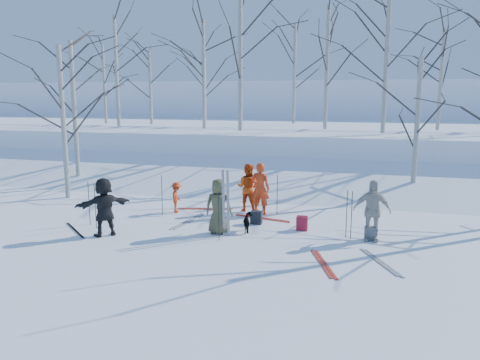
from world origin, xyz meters
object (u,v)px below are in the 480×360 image
(backpack_dark, at_px, (256,217))
(skier_red_north, at_px, (260,189))
(skier_cream_east, at_px, (372,211))
(backpack_grey, at_px, (370,233))
(skier_grey_west, at_px, (104,207))
(skier_redor_behind, at_px, (248,187))
(backpack_red, at_px, (302,223))
(skier_olive_center, at_px, (219,206))
(skier_red_seated, at_px, (177,197))
(dog, at_px, (248,223))

(backpack_dark, bearing_deg, skier_red_north, 97.60)
(skier_red_north, relative_size, skier_cream_east, 1.03)
(backpack_grey, bearing_deg, skier_grey_west, -168.04)
(skier_red_north, xyz_separation_m, backpack_dark, (0.16, -1.21, -0.66))
(skier_redor_behind, xyz_separation_m, backpack_dark, (0.67, -1.54, -0.61))
(backpack_red, xyz_separation_m, backpack_grey, (1.91, -0.47, -0.02))
(skier_grey_west, bearing_deg, skier_cream_east, 146.11)
(backpack_red, distance_m, backpack_grey, 1.97)
(skier_olive_center, height_order, skier_grey_west, skier_grey_west)
(skier_redor_behind, bearing_deg, skier_grey_west, 55.90)
(skier_red_seated, distance_m, skier_cream_east, 6.49)
(skier_cream_east, bearing_deg, skier_red_seated, 166.00)
(skier_red_seated, height_order, skier_cream_east, skier_cream_east)
(dog, xyz_separation_m, backpack_dark, (0.03, 0.87, -0.07))
(skier_redor_behind, height_order, backpack_grey, skier_redor_behind)
(backpack_red, relative_size, backpack_dark, 1.05)
(skier_grey_west, xyz_separation_m, dog, (3.78, 1.43, -0.56))
(skier_red_seated, xyz_separation_m, dog, (2.89, -1.57, -0.24))
(skier_olive_center, relative_size, skier_red_north, 0.92)
(skier_redor_behind, height_order, skier_red_seated, skier_redor_behind)
(dog, bearing_deg, skier_red_seated, -48.75)
(skier_redor_behind, height_order, dog, skier_redor_behind)
(skier_redor_behind, bearing_deg, backpack_grey, 155.27)
(backpack_dark, bearing_deg, dog, -92.05)
(backpack_grey, relative_size, backpack_dark, 0.95)
(skier_red_seated, bearing_deg, skier_red_north, -92.16)
(skier_red_north, xyz_separation_m, skier_red_seated, (-2.76, -0.51, -0.35))
(skier_olive_center, xyz_separation_m, skier_redor_behind, (0.14, 2.80, 0.02))
(dog, height_order, backpack_dark, dog)
(skier_olive_center, bearing_deg, skier_grey_west, 16.07)
(skier_olive_center, relative_size, skier_grey_west, 0.96)
(backpack_red, bearing_deg, skier_cream_east, -14.70)
(skier_cream_east, distance_m, dog, 3.46)
(skier_olive_center, bearing_deg, skier_red_north, -107.53)
(skier_redor_behind, relative_size, skier_cream_east, 0.97)
(dog, relative_size, backpack_dark, 1.60)
(backpack_dark, bearing_deg, skier_olive_center, -122.43)
(backpack_red, bearing_deg, skier_redor_behind, 138.79)
(backpack_red, bearing_deg, backpack_dark, 167.72)
(skier_cream_east, height_order, backpack_red, skier_cream_east)
(skier_redor_behind, xyz_separation_m, skier_grey_west, (-3.15, -3.84, 0.02))
(skier_red_seated, height_order, skier_grey_west, skier_grey_west)
(skier_olive_center, xyz_separation_m, skier_red_seated, (-2.12, 1.96, -0.28))
(skier_olive_center, xyz_separation_m, backpack_dark, (0.80, 1.26, -0.59))
(skier_redor_behind, distance_m, backpack_grey, 4.69)
(skier_cream_east, bearing_deg, backpack_grey, 118.32)
(skier_red_north, height_order, backpack_red, skier_red_north)
(skier_redor_behind, distance_m, backpack_dark, 1.78)
(skier_red_north, bearing_deg, backpack_red, 140.00)
(skier_redor_behind, relative_size, backpack_red, 3.87)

